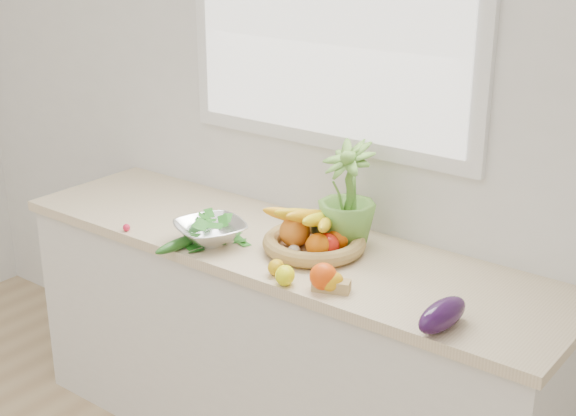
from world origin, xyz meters
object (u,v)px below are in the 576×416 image
Objects in this scene: cucumber at (180,244)px; potted_herb at (347,193)px; colander_with_spinach at (210,227)px; fruit_basket at (313,237)px; apple at (327,245)px; eggplant at (442,315)px.

potted_herb is at bearing 40.02° from cucumber.
potted_herb reaches higher than colander_with_spinach.
fruit_basket is 0.38m from colander_with_spinach.
colander_with_spinach is (-0.41, -0.29, -0.14)m from potted_herb.
potted_herb is at bearing 35.25° from colander_with_spinach.
apple is 0.20m from potted_herb.
apple is at bearing 29.97° from cucumber.
eggplant is 0.97× the size of cucumber.
apple is at bearing 22.10° from colander_with_spinach.
cucumber is (-1.03, -0.05, -0.02)m from eggplant.
apple is 0.40× the size of eggplant.
cucumber is 0.68× the size of colander_with_spinach.
fruit_basket is at bearing 167.82° from apple.
fruit_basket is (-0.64, 0.23, 0.01)m from eggplant.
cucumber is 0.13m from colander_with_spinach.
cucumber is (-0.47, -0.27, -0.02)m from apple.
eggplant is 0.52× the size of fruit_basket.
eggplant is at bearing -21.15° from apple.
potted_herb is 0.88× the size of fruit_basket.
apple is 0.54m from cucumber.
potted_herb is at bearing 148.94° from eggplant.
eggplant is at bearing -31.06° from potted_herb.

